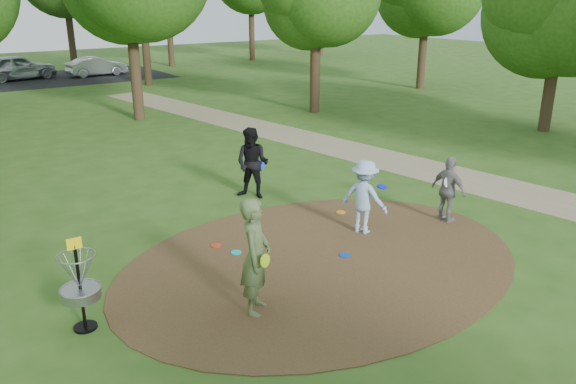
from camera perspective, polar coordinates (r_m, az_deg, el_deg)
ground at (r=11.09m, az=3.58°, el=-7.06°), size 100.00×100.00×0.00m
dirt_clearing at (r=11.09m, az=3.58°, el=-7.01°), size 8.40×8.40×0.02m
footpath at (r=16.77m, az=16.88°, el=1.42°), size 7.55×39.89×0.01m
parking_lot at (r=38.94m, az=-22.85°, el=10.57°), size 14.00×8.00×0.01m
player_observer_with_disc at (r=9.03m, az=-3.31°, el=-6.56°), size 0.84×0.85×1.97m
player_throwing_with_disc at (r=12.20m, az=7.76°, el=-0.51°), size 1.11×1.21×1.64m
player_walking_with_disc at (r=14.24m, az=-3.63°, el=2.92°), size 1.08×1.12×1.83m
player_waiting_with_disc at (r=13.19m, az=16.00°, el=0.20°), size 0.44×0.91×1.54m
disc_ground_cyan at (r=11.42m, az=-5.28°, el=-6.13°), size 0.22×0.22×0.02m
disc_ground_blue at (r=11.31m, az=5.81°, el=-6.41°), size 0.22×0.22×0.02m
disc_ground_red at (r=11.77m, az=-7.30°, el=-5.41°), size 0.22×0.22×0.02m
car_left at (r=39.03m, az=-25.88°, el=11.33°), size 4.83×2.64×1.56m
car_right at (r=39.23m, az=-18.86°, el=12.00°), size 3.78×1.48×1.23m
disc_ground_orange at (r=13.48m, az=5.39°, el=-2.06°), size 0.22×0.22×0.02m
disc_golf_basket at (r=9.16m, az=-20.47°, el=-8.21°), size 0.63×0.63×1.54m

